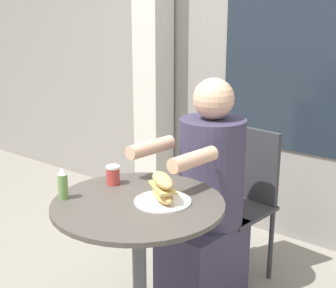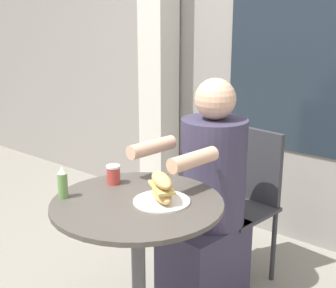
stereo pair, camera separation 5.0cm
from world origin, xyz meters
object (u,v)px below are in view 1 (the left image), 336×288
Objects in this scene: sandwich_on_plate at (163,191)px; cafe_table at (139,246)px; diner_chair at (242,191)px; seated_diner at (207,210)px; drink_cup at (113,175)px; condiment_bottle at (63,184)px.

cafe_table is at bearing -146.15° from sandwich_on_plate.
diner_chair is 0.73× the size of seated_diner.
diner_chair reaches higher than drink_cup.
condiment_bottle is (-0.25, -0.70, 0.30)m from seated_diner.
seated_diner is 0.57m from sandwich_on_plate.
cafe_table is at bearing 97.45° from seated_diner.
drink_cup is (-0.21, -0.46, 0.27)m from seated_diner.
cafe_table is 0.88m from diner_chair.
condiment_bottle is at bearing -100.68° from drink_cup.
condiment_bottle reaches higher than cafe_table.
seated_diner reaches higher than sandwich_on_plate.
seated_diner is at bearing 101.23° from sandwich_on_plate.
diner_chair is 0.88m from drink_cup.
seated_diner is (-0.01, -0.34, 0.00)m from diner_chair.
drink_cup is 0.64× the size of condiment_bottle.
drink_cup is at bearing 175.41° from sandwich_on_plate.
diner_chair is 3.72× the size of sandwich_on_plate.
condiment_bottle is (-0.27, -1.05, 0.30)m from diner_chair.
cafe_table is 3.22× the size of sandwich_on_plate.
diner_chair is at bearing -86.05° from seated_diner.
seated_diner is at bearing 65.60° from drink_cup.
cafe_table is at bearing 96.09° from diner_chair.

